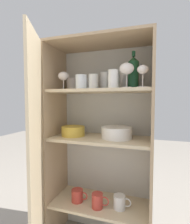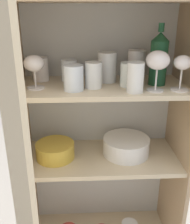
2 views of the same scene
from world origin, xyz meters
The scene contains 20 objects.
cupboard_back_panel centered at (0.00, 0.33, 0.74)m, with size 0.74×0.02×1.47m, color silver.
cupboard_side_left centered at (-0.36, 0.16, 0.74)m, with size 0.02×0.36×1.47m, color tan.
cupboard_side_right centered at (0.36, 0.16, 0.74)m, with size 0.02×0.36×1.47m, color tan.
cupboard_top_panel centered at (0.00, 0.16, 1.48)m, with size 0.74×0.36×0.02m, color tan.
shelf_board_middle centered at (0.00, 0.16, 0.80)m, with size 0.70×0.32×0.02m, color beige.
shelf_board_upper centered at (0.00, 0.16, 1.14)m, with size 0.70×0.32×0.02m, color beige.
tumbler_glass_0 centered at (0.11, 0.13, 1.20)m, with size 0.07×0.07×0.10m.
tumbler_glass_1 centered at (0.16, 0.25, 1.22)m, with size 0.08×0.08×0.13m.
tumbler_glass_2 centered at (-0.12, 0.09, 1.20)m, with size 0.08×0.08×0.10m.
tumbler_glass_3 centered at (-0.27, 0.24, 1.21)m, with size 0.07×0.07×0.10m.
tumbler_glass_4 centered at (-0.04, 0.12, 1.21)m, with size 0.07×0.07×0.10m.
tumbler_glass_5 centered at (-0.14, 0.24, 1.20)m, with size 0.07×0.07×0.09m.
tumbler_glass_6 centered at (0.02, 0.21, 1.22)m, with size 0.08×0.08×0.13m.
tumbler_glass_7 centered at (0.12, 0.05, 1.21)m, with size 0.06×0.06×0.11m.
wine_glass_0 centered at (-0.27, 0.12, 1.25)m, with size 0.08×0.08×0.13m.
wine_glass_1 centered at (0.20, 0.06, 1.27)m, with size 0.09×0.09×0.16m.
wine_glass_2 centered at (0.30, 0.06, 1.25)m, with size 0.07×0.07×0.14m.
wine_bottle centered at (0.23, 0.16, 1.26)m, with size 0.07×0.07×0.25m.
plate_stack_white centered at (0.12, 0.18, 0.85)m, with size 0.22×0.22×0.08m.
mixing_bowl_large centered at (-0.21, 0.16, 0.85)m, with size 0.18×0.18×0.07m.
Camera 2 is at (-0.08, -0.90, 1.46)m, focal length 42.00 mm.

